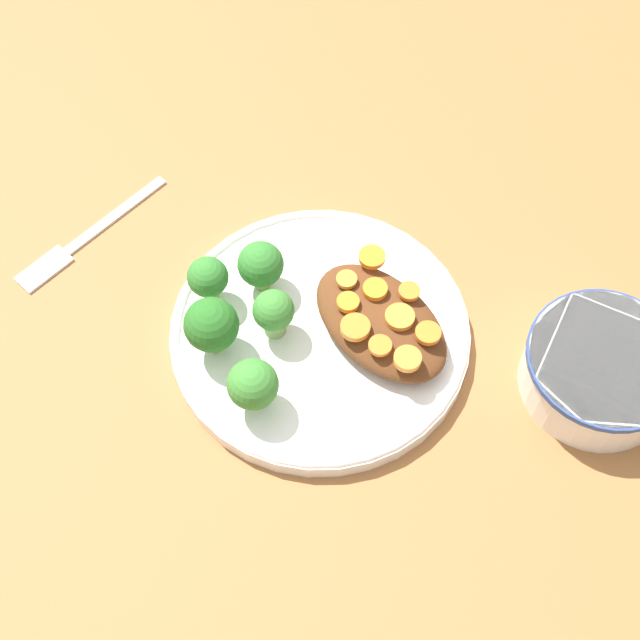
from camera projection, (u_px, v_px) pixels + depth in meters
ground_plane at (320, 338)px, 0.80m from camera, size 4.00×4.00×0.00m
plate at (320, 332)px, 0.79m from camera, size 0.27×0.27×0.02m
dip_bowl at (601, 369)px, 0.75m from camera, size 0.13×0.13×0.05m
stew_mound at (380, 322)px, 0.77m from camera, size 0.14×0.09×0.03m
broccoli_floret_0 at (253, 385)px, 0.72m from camera, size 0.04×0.04×0.06m
broccoli_floret_1 at (274, 312)px, 0.76m from camera, size 0.04×0.04×0.05m
broccoli_floret_2 at (211, 325)px, 0.75m from camera, size 0.05×0.05×0.06m
broccoli_floret_3 at (261, 265)px, 0.78m from camera, size 0.04×0.04×0.05m
broccoli_floret_4 at (208, 278)px, 0.78m from camera, size 0.04×0.04×0.05m
carrot_slice_0 at (400, 317)px, 0.75m from camera, size 0.03×0.03×0.01m
carrot_slice_1 at (347, 279)px, 0.78m from camera, size 0.02×0.02×0.00m
carrot_slice_2 at (355, 327)px, 0.75m from camera, size 0.03×0.03×0.01m
carrot_slice_3 at (375, 289)px, 0.77m from camera, size 0.02×0.02×0.01m
carrot_slice_4 at (428, 333)px, 0.75m from camera, size 0.02×0.02×0.01m
carrot_slice_5 at (380, 346)px, 0.74m from camera, size 0.02×0.02×0.00m
carrot_slice_6 at (372, 257)px, 0.79m from camera, size 0.02×0.02×0.01m
carrot_slice_7 at (348, 302)px, 0.76m from camera, size 0.02×0.02×0.01m
carrot_slice_8 at (409, 291)px, 0.77m from camera, size 0.02×0.02×0.00m
carrot_slice_9 at (407, 359)px, 0.73m from camera, size 0.02×0.02×0.01m
fork at (80, 241)px, 0.85m from camera, size 0.04×0.18×0.01m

